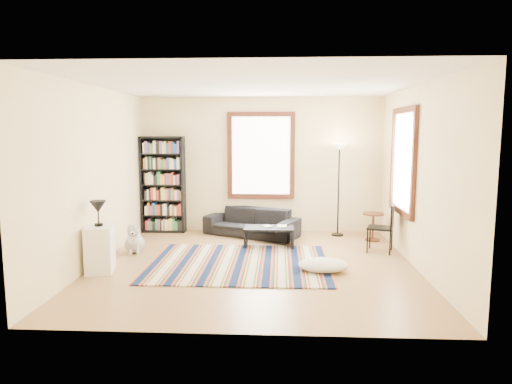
{
  "coord_description": "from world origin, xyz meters",
  "views": [
    {
      "loc": [
        0.39,
        -6.99,
        2.1
      ],
      "look_at": [
        0.0,
        0.5,
        1.1
      ],
      "focal_mm": 32.0,
      "sensor_mm": 36.0,
      "label": 1
    }
  ],
  "objects_px": {
    "sofa": "(252,222)",
    "white_cabinet": "(100,249)",
    "folding_chair": "(380,228)",
    "bookshelf": "(163,185)",
    "floor_lamp": "(339,190)",
    "floor_cushion": "(323,265)",
    "side_table": "(373,227)",
    "dog": "(135,238)",
    "coffee_table": "(269,237)"
  },
  "relations": [
    {
      "from": "coffee_table",
      "to": "dog",
      "type": "xyz_separation_m",
      "value": [
        -2.33,
        -0.56,
        0.08
      ]
    },
    {
      "from": "bookshelf",
      "to": "folding_chair",
      "type": "distance_m",
      "value": 4.46
    },
    {
      "from": "side_table",
      "to": "floor_cushion",
      "type": "bearing_deg",
      "value": -119.52
    },
    {
      "from": "floor_cushion",
      "to": "dog",
      "type": "distance_m",
      "value": 3.31
    },
    {
      "from": "folding_chair",
      "to": "white_cabinet",
      "type": "xyz_separation_m",
      "value": [
        -4.45,
        -1.36,
        -0.08
      ]
    },
    {
      "from": "floor_cushion",
      "to": "floor_lamp",
      "type": "xyz_separation_m",
      "value": [
        0.52,
        2.42,
        0.83
      ]
    },
    {
      "from": "floor_lamp",
      "to": "white_cabinet",
      "type": "relative_size",
      "value": 2.66
    },
    {
      "from": "sofa",
      "to": "dog",
      "type": "distance_m",
      "value": 2.41
    },
    {
      "from": "bookshelf",
      "to": "floor_lamp",
      "type": "xyz_separation_m",
      "value": [
        3.61,
        -0.17,
        -0.07
      ]
    },
    {
      "from": "bookshelf",
      "to": "dog",
      "type": "bearing_deg",
      "value": -92.91
    },
    {
      "from": "side_table",
      "to": "dog",
      "type": "height_order",
      "value": "side_table"
    },
    {
      "from": "sofa",
      "to": "floor_lamp",
      "type": "height_order",
      "value": "floor_lamp"
    },
    {
      "from": "side_table",
      "to": "floor_lamp",
      "type": "bearing_deg",
      "value": 147.57
    },
    {
      "from": "coffee_table",
      "to": "sofa",
      "type": "bearing_deg",
      "value": 113.75
    },
    {
      "from": "floor_cushion",
      "to": "folding_chair",
      "type": "relative_size",
      "value": 0.89
    },
    {
      "from": "side_table",
      "to": "dog",
      "type": "bearing_deg",
      "value": -165.49
    },
    {
      "from": "side_table",
      "to": "folding_chair",
      "type": "distance_m",
      "value": 0.86
    },
    {
      "from": "side_table",
      "to": "sofa",
      "type": "bearing_deg",
      "value": 172.84
    },
    {
      "from": "coffee_table",
      "to": "white_cabinet",
      "type": "relative_size",
      "value": 1.29
    },
    {
      "from": "side_table",
      "to": "white_cabinet",
      "type": "height_order",
      "value": "white_cabinet"
    },
    {
      "from": "floor_lamp",
      "to": "folding_chair",
      "type": "xyz_separation_m",
      "value": [
        0.58,
        -1.25,
        -0.5
      ]
    },
    {
      "from": "bookshelf",
      "to": "dog",
      "type": "relative_size",
      "value": 3.84
    },
    {
      "from": "floor_cushion",
      "to": "folding_chair",
      "type": "bearing_deg",
      "value": 46.98
    },
    {
      "from": "sofa",
      "to": "side_table",
      "type": "relative_size",
      "value": 3.5
    },
    {
      "from": "coffee_table",
      "to": "folding_chair",
      "type": "distance_m",
      "value": 1.98
    },
    {
      "from": "bookshelf",
      "to": "white_cabinet",
      "type": "distance_m",
      "value": 2.86
    },
    {
      "from": "bookshelf",
      "to": "floor_cushion",
      "type": "bearing_deg",
      "value": -39.87
    },
    {
      "from": "floor_lamp",
      "to": "coffee_table",
      "type": "bearing_deg",
      "value": -145.07
    },
    {
      "from": "floor_cushion",
      "to": "side_table",
      "type": "distance_m",
      "value": 2.32
    },
    {
      "from": "bookshelf",
      "to": "floor_lamp",
      "type": "bearing_deg",
      "value": -2.7
    },
    {
      "from": "floor_lamp",
      "to": "white_cabinet",
      "type": "distance_m",
      "value": 4.71
    },
    {
      "from": "floor_lamp",
      "to": "folding_chair",
      "type": "relative_size",
      "value": 2.16
    },
    {
      "from": "dog",
      "to": "folding_chair",
      "type": "bearing_deg",
      "value": -8.74
    },
    {
      "from": "white_cabinet",
      "to": "folding_chair",
      "type": "bearing_deg",
      "value": 4.98
    },
    {
      "from": "coffee_table",
      "to": "dog",
      "type": "height_order",
      "value": "dog"
    },
    {
      "from": "folding_chair",
      "to": "dog",
      "type": "height_order",
      "value": "folding_chair"
    },
    {
      "from": "folding_chair",
      "to": "floor_cushion",
      "type": "bearing_deg",
      "value": -115.02
    },
    {
      "from": "side_table",
      "to": "white_cabinet",
      "type": "relative_size",
      "value": 0.77
    },
    {
      "from": "folding_chair",
      "to": "bookshelf",
      "type": "bearing_deg",
      "value": 179.34
    },
    {
      "from": "coffee_table",
      "to": "side_table",
      "type": "height_order",
      "value": "side_table"
    },
    {
      "from": "floor_lamp",
      "to": "dog",
      "type": "height_order",
      "value": "floor_lamp"
    },
    {
      "from": "bookshelf",
      "to": "side_table",
      "type": "xyz_separation_m",
      "value": [
        4.24,
        -0.57,
        -0.73
      ]
    },
    {
      "from": "dog",
      "to": "white_cabinet",
      "type": "bearing_deg",
      "value": -111.59
    },
    {
      "from": "sofa",
      "to": "folding_chair",
      "type": "relative_size",
      "value": 2.2
    },
    {
      "from": "coffee_table",
      "to": "folding_chair",
      "type": "xyz_separation_m",
      "value": [
        1.95,
        -0.29,
        0.25
      ]
    },
    {
      "from": "floor_lamp",
      "to": "dog",
      "type": "bearing_deg",
      "value": -157.69
    },
    {
      "from": "coffee_table",
      "to": "folding_chair",
      "type": "relative_size",
      "value": 1.05
    },
    {
      "from": "bookshelf",
      "to": "side_table",
      "type": "bearing_deg",
      "value": -7.64
    },
    {
      "from": "sofa",
      "to": "white_cabinet",
      "type": "distance_m",
      "value": 3.29
    },
    {
      "from": "floor_cushion",
      "to": "side_table",
      "type": "height_order",
      "value": "side_table"
    }
  ]
}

